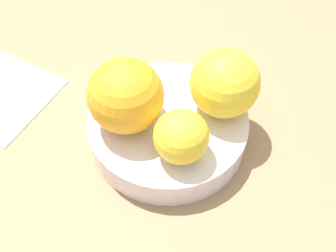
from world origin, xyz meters
The scene contains 6 objects.
ground_plane centered at (0.00, 0.00, -1.00)cm, with size 110.00×110.00×2.00cm, color #997551.
fruit_bowl centered at (0.00, 0.00, 1.82)cm, with size 19.40×19.40×3.84cm.
orange_in_bowl_0 centered at (4.72, -0.28, 8.18)cm, with size 8.68×8.68×8.68cm, color #F9A823.
orange_in_bowl_1 centered at (-1.04, 5.11, 6.89)cm, with size 6.10×6.10×6.10cm, color yellow.
orange_in_bowl_2 centered at (-6.62, -1.35, 7.93)cm, with size 8.19×8.19×8.19cm, color yellow.
folded_napkin centered at (22.30, -8.81, 0.15)cm, with size 13.21×13.21×0.30cm, color silver.
Camera 1 is at (2.32, 31.94, 43.34)cm, focal length 45.53 mm.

